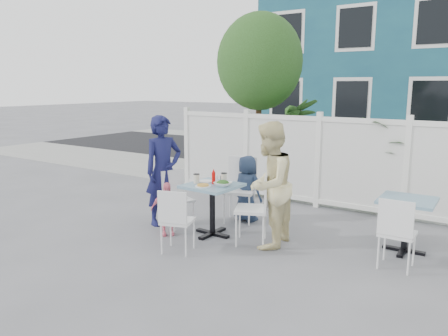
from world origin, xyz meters
The scene contains 29 objects.
ground centered at (0.00, 0.00, 0.00)m, with size 80.00×80.00×0.00m, color slate.
near_sidewalk centered at (0.00, 3.80, 0.01)m, with size 24.00×2.60×0.01m, color gray.
street centered at (0.00, 7.50, 0.00)m, with size 24.00×5.00×0.01m, color black.
far_sidewalk centered at (0.00, 10.60, 0.01)m, with size 24.00×1.60×0.01m, color gray.
building centered at (-0.50, 14.00, 3.00)m, with size 11.00×6.00×6.00m.
fence_back centered at (0.10, 2.40, 0.78)m, with size 5.86×0.08×1.60m.
tree centered at (-1.60, 3.30, 2.59)m, with size 1.80×1.62×3.59m.
utility_cabinet centered at (-2.13, 4.00, 0.59)m, with size 0.64×0.46×1.19m, color gold.
potted_shrub_a centered at (-0.65, 3.10, 0.94)m, with size 1.05×1.05×1.88m, color #214015.
potted_shrub_b centered at (1.29, 3.00, 0.79)m, with size 1.43×1.24×1.58m, color #214015.
main_table centered at (-0.59, 0.18, 0.58)m, with size 0.74×0.74×0.75m.
spare_table centered at (1.85, 1.03, 0.55)m, with size 0.68×0.68×0.71m.
chair_left centered at (-1.29, 0.22, 0.50)m, with size 0.49×0.50×0.86m.
chair_right centered at (0.11, 0.24, 0.57)m, with size 0.57×0.58×0.98m.
chair_back centered at (-0.63, 1.02, 0.59)m, with size 0.57×0.56×1.01m.
chair_near centered at (-0.57, -0.65, 0.49)m, with size 0.48×0.47×0.84m.
chair_spare centered at (1.88, 0.37, 0.50)m, with size 0.40×0.38×0.86m.
man centered at (-1.52, 0.20, 0.84)m, with size 0.61×0.40×1.69m, color #151745.
woman centered at (0.28, 0.24, 0.84)m, with size 0.81×0.63×1.67m, color #DFC557.
boy centered at (-0.53, 1.04, 0.52)m, with size 0.51×0.33×1.05m, color #202F4A.
toddler centered at (-1.13, -0.18, 0.39)m, with size 0.46×0.19×0.78m, color pink.
plate_main centered at (-0.62, 0.00, 0.75)m, with size 0.22×0.22×0.01m, color white.
plate_side centered at (-0.77, 0.27, 0.75)m, with size 0.21×0.21×0.01m, color white.
salad_bowl centered at (-0.40, 0.17, 0.78)m, with size 0.24×0.24×0.06m, color white.
coffee_cup_a centered at (-0.82, 0.11, 0.81)m, with size 0.09×0.09×0.13m, color beige.
coffee_cup_b centered at (-0.52, 0.38, 0.81)m, with size 0.09×0.09×0.13m, color beige.
ketchup_bottle centered at (-0.60, 0.22, 0.83)m, with size 0.05×0.05×0.17m, color #C50805.
salt_shaker centered at (-0.69, 0.44, 0.79)m, with size 0.03×0.03×0.08m, color white.
pepper_shaker centered at (-0.62, 0.45, 0.78)m, with size 0.03×0.03×0.07m, color black.
Camera 1 is at (2.89, -4.73, 2.13)m, focal length 35.00 mm.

